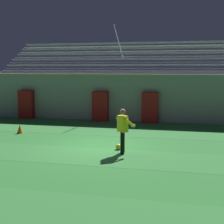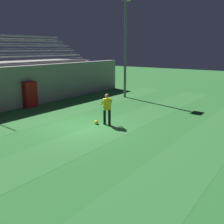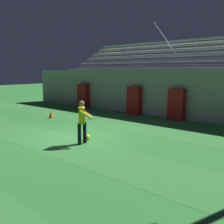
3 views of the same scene
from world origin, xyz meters
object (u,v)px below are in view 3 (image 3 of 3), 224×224
at_px(traffic_cone, 51,114).
at_px(padding_pillar_gate_right, 177,105).
at_px(goalkeeper, 82,119).
at_px(padding_pillar_gate_left, 134,101).
at_px(padding_pillar_far_left, 83,96).
at_px(soccer_ball, 87,137).

bearing_deg(traffic_cone, padding_pillar_gate_right, 36.13).
bearing_deg(traffic_cone, goalkeeper, -24.40).
height_order(padding_pillar_gate_left, padding_pillar_far_left, same).
bearing_deg(traffic_cone, padding_pillar_gate_left, 55.66).
relative_size(padding_pillar_far_left, traffic_cone, 4.22).
distance_m(padding_pillar_gate_right, traffic_cone, 7.34).
xyz_separation_m(padding_pillar_gate_left, goalkeeper, (2.60, -6.82, 0.07)).
height_order(goalkeeper, soccer_ball, goalkeeper).
bearing_deg(soccer_ball, padding_pillar_gate_right, 84.31).
bearing_deg(traffic_cone, soccer_ball, -20.87).
distance_m(padding_pillar_gate_right, soccer_ball, 6.40).
height_order(padding_pillar_gate_right, traffic_cone, padding_pillar_gate_right).
bearing_deg(padding_pillar_gate_left, padding_pillar_far_left, 180.00).
distance_m(padding_pillar_gate_right, padding_pillar_far_left, 7.77).
bearing_deg(padding_pillar_gate_right, soccer_ball, -95.69).
bearing_deg(padding_pillar_far_left, padding_pillar_gate_left, 0.00).
bearing_deg(goalkeeper, traffic_cone, 155.60).
xyz_separation_m(padding_pillar_gate_left, padding_pillar_far_left, (-4.81, 0.00, 0.00)).
height_order(padding_pillar_gate_left, goalkeeper, padding_pillar_gate_left).
relative_size(padding_pillar_gate_right, traffic_cone, 4.22).
bearing_deg(padding_pillar_far_left, soccer_ball, -41.52).
bearing_deg(soccer_ball, traffic_cone, 159.13).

